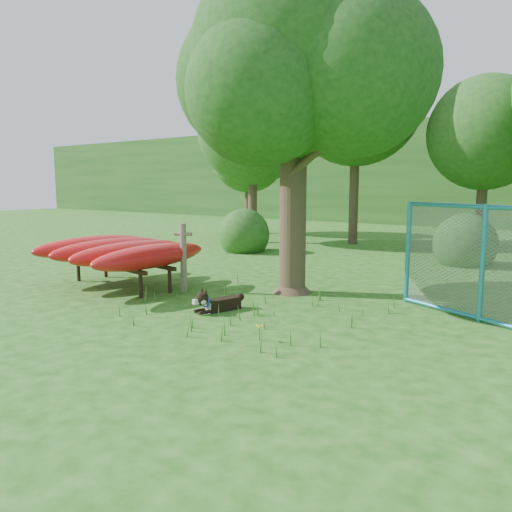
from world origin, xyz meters
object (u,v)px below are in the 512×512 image
Objects in this scene: oak_tree at (295,67)px; husky_dog at (216,303)px; kayak_rack at (120,251)px; fence_section at (482,264)px.

husky_dog is (-0.23, -2.27, -4.54)m from oak_tree.
oak_tree is 5.53m from kayak_rack.
kayak_rack is 7.52m from fence_section.
husky_dog is at bearing -0.26° from kayak_rack.
oak_tree is 5.08m from husky_dog.
fence_section reaches higher than husky_dog.
fence_section is (3.84, -0.10, -3.71)m from oak_tree.
fence_section is at bearing 20.74° from kayak_rack.
husky_dog is (3.25, -0.44, -0.66)m from kayak_rack.
kayak_rack is at bearing -171.71° from husky_dog.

